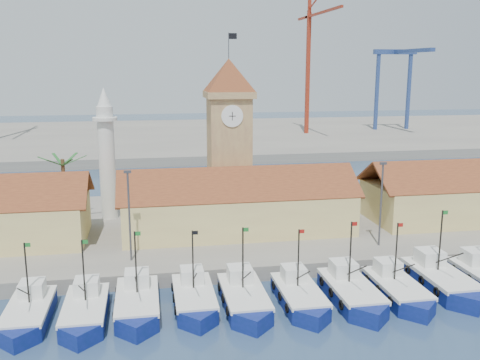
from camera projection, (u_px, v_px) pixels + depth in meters
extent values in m
plane|color=#1D354E|center=(279.00, 320.00, 43.54)|extent=(400.00, 400.00, 0.00)
cube|color=gray|center=(232.00, 226.00, 66.50)|extent=(140.00, 32.00, 1.50)
cube|color=gray|center=(183.00, 137.00, 149.30)|extent=(240.00, 80.00, 2.00)
cube|color=navy|center=(29.00, 316.00, 43.11)|extent=(3.27, 7.39, 1.68)
cube|color=navy|center=(19.00, 339.00, 39.55)|extent=(3.27, 3.27, 1.68)
cube|color=silver|center=(28.00, 307.00, 42.94)|extent=(3.33, 7.60, 0.33)
cube|color=silver|center=(32.00, 289.00, 44.57)|extent=(1.96, 2.05, 1.31)
cylinder|color=black|center=(27.00, 274.00, 42.85)|extent=(0.13, 0.13, 5.23)
cube|color=#197226|center=(27.00, 245.00, 42.38)|extent=(0.47, 0.02, 0.33)
cube|color=navy|center=(86.00, 314.00, 43.47)|extent=(3.33, 7.54, 1.71)
cube|color=navy|center=(80.00, 337.00, 39.84)|extent=(3.33, 3.33, 1.71)
cube|color=silver|center=(85.00, 304.00, 43.30)|extent=(3.40, 7.75, 0.33)
cube|color=silver|center=(87.00, 286.00, 44.96)|extent=(2.00, 2.09, 1.33)
cylinder|color=black|center=(84.00, 271.00, 43.20)|extent=(0.13, 0.13, 5.33)
cube|color=#197226|center=(85.00, 242.00, 42.73)|extent=(0.48, 0.02, 0.33)
cube|color=navy|center=(137.00, 306.00, 44.85)|extent=(3.46, 7.82, 1.78)
cube|color=navy|center=(137.00, 328.00, 41.08)|extent=(3.46, 3.46, 1.78)
cube|color=silver|center=(137.00, 296.00, 44.66)|extent=(3.53, 8.04, 0.35)
cube|color=silver|center=(137.00, 279.00, 46.38)|extent=(2.07, 2.17, 1.38)
cylinder|color=black|center=(136.00, 263.00, 44.57)|extent=(0.14, 0.14, 5.53)
cube|color=#197226|center=(138.00, 234.00, 44.08)|extent=(0.49, 0.02, 0.35)
cube|color=navy|center=(194.00, 301.00, 45.90)|extent=(3.32, 7.52, 1.71)
cube|color=navy|center=(198.00, 321.00, 42.28)|extent=(3.32, 3.32, 1.71)
cube|color=silver|center=(194.00, 292.00, 45.73)|extent=(3.39, 7.72, 0.33)
cube|color=silver|center=(192.00, 275.00, 47.38)|extent=(1.99, 2.09, 1.33)
cylinder|color=black|center=(193.00, 260.00, 45.63)|extent=(0.13, 0.13, 5.31)
cube|color=black|center=(195.00, 233.00, 45.16)|extent=(0.47, 0.02, 0.33)
cube|color=navy|center=(244.00, 301.00, 45.83)|extent=(3.47, 7.85, 1.78)
cube|color=navy|center=(253.00, 322.00, 42.05)|extent=(3.47, 3.47, 1.78)
cube|color=silver|center=(244.00, 291.00, 45.65)|extent=(3.54, 8.07, 0.35)
cube|color=silver|center=(240.00, 274.00, 47.37)|extent=(2.08, 2.18, 1.39)
cylinder|color=black|center=(243.00, 259.00, 45.55)|extent=(0.14, 0.14, 5.55)
cube|color=#197226|center=(246.00, 230.00, 45.06)|extent=(0.50, 0.02, 0.35)
cube|color=navy|center=(299.00, 299.00, 46.35)|extent=(3.31, 7.49, 1.70)
cube|color=navy|center=(312.00, 318.00, 42.74)|extent=(3.31, 3.31, 1.70)
cube|color=silver|center=(299.00, 290.00, 46.17)|extent=(3.38, 7.70, 0.33)
cube|color=silver|center=(294.00, 273.00, 47.82)|extent=(1.99, 2.08, 1.32)
cylinder|color=black|center=(298.00, 259.00, 46.08)|extent=(0.13, 0.13, 5.30)
cube|color=#A5140F|center=(302.00, 231.00, 45.61)|extent=(0.47, 0.02, 0.33)
cube|color=navy|center=(351.00, 295.00, 46.97)|extent=(3.55, 8.03, 1.82)
cube|color=navy|center=(369.00, 316.00, 43.11)|extent=(3.55, 3.55, 1.82)
cube|color=silver|center=(351.00, 286.00, 46.78)|extent=(3.62, 8.25, 0.35)
cube|color=silver|center=(343.00, 269.00, 48.55)|extent=(2.13, 2.23, 1.42)
cylinder|color=black|center=(350.00, 253.00, 46.68)|extent=(0.14, 0.14, 5.68)
cube|color=#A5140F|center=(354.00, 224.00, 46.18)|extent=(0.51, 0.02, 0.35)
cube|color=navy|center=(396.00, 292.00, 47.70)|extent=(3.39, 7.66, 1.74)
cube|color=navy|center=(417.00, 311.00, 44.01)|extent=(3.39, 3.39, 1.74)
cube|color=silver|center=(397.00, 283.00, 47.52)|extent=(3.45, 7.88, 0.34)
cube|color=silver|center=(388.00, 267.00, 49.20)|extent=(2.03, 2.13, 1.35)
cylinder|color=black|center=(396.00, 252.00, 47.42)|extent=(0.14, 0.14, 5.42)
cube|color=#A5140F|center=(400.00, 225.00, 46.94)|extent=(0.48, 0.02, 0.34)
cube|color=navy|center=(440.00, 283.00, 49.56)|extent=(3.69, 8.36, 1.90)
cube|color=navy|center=(466.00, 302.00, 45.53)|extent=(3.69, 3.69, 1.90)
cube|color=silver|center=(441.00, 274.00, 49.36)|extent=(3.77, 8.59, 0.37)
cube|color=silver|center=(430.00, 257.00, 51.20)|extent=(2.22, 2.32, 1.48)
cylinder|color=black|center=(440.00, 241.00, 49.26)|extent=(0.15, 0.15, 5.91)
cube|color=#197226|center=(445.00, 213.00, 48.73)|extent=(0.53, 0.02, 0.37)
cube|color=silver|center=(475.00, 257.00, 51.53)|extent=(2.14, 2.24, 1.42)
cube|color=#E4D17D|center=(237.00, 211.00, 62.03)|extent=(26.00, 10.00, 4.50)
cube|color=brown|center=(241.00, 185.00, 58.84)|extent=(27.04, 5.13, 3.21)
cube|color=brown|center=(234.00, 176.00, 63.66)|extent=(27.04, 5.13, 3.21)
cube|color=brown|center=(477.00, 167.00, 69.10)|extent=(31.20, 5.13, 3.21)
cube|color=tan|center=(229.00, 158.00, 66.72)|extent=(5.00, 5.00, 15.00)
cube|color=tan|center=(229.00, 95.00, 65.08)|extent=(5.80, 5.80, 0.80)
pyramid|color=brown|center=(229.00, 75.00, 64.61)|extent=(5.80, 5.80, 4.00)
cylinder|color=white|center=(232.00, 116.00, 63.12)|extent=(2.60, 0.15, 2.60)
cube|color=black|center=(232.00, 116.00, 63.05)|extent=(0.08, 0.02, 1.00)
cube|color=black|center=(232.00, 116.00, 63.05)|extent=(0.80, 0.02, 0.08)
cylinder|color=#3F3F44|center=(229.00, 46.00, 63.88)|extent=(0.10, 0.10, 3.00)
cube|color=black|center=(233.00, 36.00, 63.74)|extent=(1.00, 0.03, 0.70)
cylinder|color=silver|center=(107.00, 163.00, 66.20)|extent=(2.00, 2.00, 14.00)
cylinder|color=silver|center=(105.00, 119.00, 65.06)|extent=(3.00, 3.00, 0.40)
cone|color=silver|center=(104.00, 97.00, 64.52)|extent=(1.80, 1.80, 2.40)
cylinder|color=brown|center=(65.00, 192.00, 64.04)|extent=(0.44, 0.44, 8.00)
cube|color=#226326|center=(75.00, 160.00, 63.49)|extent=(2.80, 0.35, 1.18)
cube|color=#226326|center=(70.00, 159.00, 64.54)|extent=(1.71, 2.60, 1.18)
cube|color=#226326|center=(58.00, 159.00, 64.31)|extent=(1.71, 2.60, 1.18)
cube|color=#226326|center=(50.00, 161.00, 63.02)|extent=(2.80, 0.35, 1.18)
cube|color=#226326|center=(55.00, 163.00, 61.97)|extent=(1.71, 2.60, 1.18)
cube|color=#226326|center=(67.00, 162.00, 62.21)|extent=(1.71, 2.60, 1.18)
cylinder|color=#3F3F44|center=(129.00, 216.00, 51.81)|extent=(0.20, 0.20, 9.00)
cube|color=#3F3F44|center=(127.00, 172.00, 50.90)|extent=(0.70, 0.25, 0.25)
cylinder|color=#3F3F44|center=(381.00, 204.00, 56.24)|extent=(0.20, 0.20, 9.00)
cube|color=#3F3F44|center=(383.00, 163.00, 55.32)|extent=(0.70, 0.25, 0.25)
cube|color=maroon|center=(308.00, 74.00, 146.73)|extent=(1.00, 1.00, 32.56)
cube|color=maroon|center=(322.00, 12.00, 132.97)|extent=(0.60, 27.51, 0.60)
cube|color=maroon|center=(304.00, 18.00, 148.39)|extent=(0.60, 10.00, 0.60)
cube|color=navy|center=(377.00, 92.00, 156.51)|extent=(0.90, 0.90, 22.00)
cube|color=navy|center=(409.00, 92.00, 158.21)|extent=(0.90, 0.90, 22.00)
cube|color=navy|center=(395.00, 52.00, 154.98)|extent=(13.00, 1.40, 1.40)
cube|color=navy|center=(412.00, 51.00, 145.35)|extent=(1.40, 22.00, 1.00)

